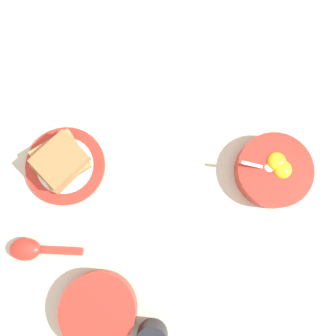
{
  "coord_description": "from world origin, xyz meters",
  "views": [
    {
      "loc": [
        0.01,
        -0.01,
        0.75
      ],
      "look_at": [
        -0.07,
        0.09,
        0.02
      ],
      "focal_mm": 35.0,
      "sensor_mm": 36.0,
      "label": 1
    }
  ],
  "objects_px": {
    "toast_sandwich": "(60,161)",
    "congee_bowl": "(99,310)",
    "soup_spoon": "(31,249)",
    "toast_plate": "(65,166)",
    "egg_bowl": "(273,170)"
  },
  "relations": [
    {
      "from": "egg_bowl",
      "to": "toast_sandwich",
      "type": "distance_m",
      "value": 0.48
    },
    {
      "from": "toast_sandwich",
      "to": "congee_bowl",
      "type": "bearing_deg",
      "value": -32.35
    },
    {
      "from": "toast_sandwich",
      "to": "soup_spoon",
      "type": "relative_size",
      "value": 0.86
    },
    {
      "from": "egg_bowl",
      "to": "congee_bowl",
      "type": "relative_size",
      "value": 1.05
    },
    {
      "from": "soup_spoon",
      "to": "congee_bowl",
      "type": "distance_m",
      "value": 0.2
    },
    {
      "from": "soup_spoon",
      "to": "egg_bowl",
      "type": "bearing_deg",
      "value": 59.24
    },
    {
      "from": "toast_plate",
      "to": "congee_bowl",
      "type": "bearing_deg",
      "value": -32.38
    },
    {
      "from": "egg_bowl",
      "to": "toast_sandwich",
      "type": "height_order",
      "value": "egg_bowl"
    },
    {
      "from": "toast_sandwich",
      "to": "soup_spoon",
      "type": "bearing_deg",
      "value": -66.39
    },
    {
      "from": "toast_plate",
      "to": "egg_bowl",
      "type": "bearing_deg",
      "value": 39.63
    },
    {
      "from": "toast_plate",
      "to": "congee_bowl",
      "type": "distance_m",
      "value": 0.33
    },
    {
      "from": "soup_spoon",
      "to": "congee_bowl",
      "type": "height_order",
      "value": "congee_bowl"
    },
    {
      "from": "egg_bowl",
      "to": "soup_spoon",
      "type": "height_order",
      "value": "egg_bowl"
    },
    {
      "from": "toast_sandwich",
      "to": "congee_bowl",
      "type": "distance_m",
      "value": 0.33
    },
    {
      "from": "egg_bowl",
      "to": "soup_spoon",
      "type": "relative_size",
      "value": 1.17
    }
  ]
}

